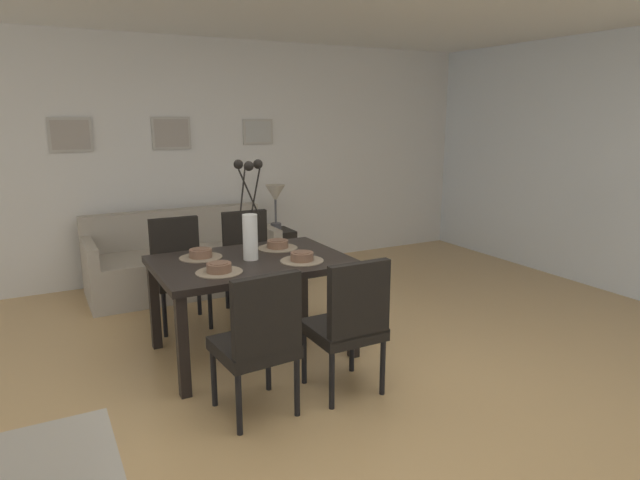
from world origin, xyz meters
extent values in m
plane|color=tan|center=(0.00, 0.00, 0.00)|extent=(9.00, 9.00, 0.00)
cube|color=silver|center=(0.00, 3.25, 1.30)|extent=(9.00, 0.10, 2.60)
cube|color=black|center=(-0.19, 0.89, 0.71)|extent=(1.40, 0.98, 0.05)
cube|color=black|center=(0.45, 1.32, 0.34)|extent=(0.07, 0.07, 0.69)
cube|color=black|center=(-0.83, 1.32, 0.34)|extent=(0.07, 0.07, 0.69)
cube|color=black|center=(0.45, 0.45, 0.34)|extent=(0.07, 0.07, 0.69)
cube|color=black|center=(-0.83, 0.45, 0.34)|extent=(0.07, 0.07, 0.69)
cube|color=black|center=(-0.49, 0.08, 0.42)|extent=(0.47, 0.47, 0.08)
cube|color=black|center=(-0.48, -0.11, 0.68)|extent=(0.42, 0.09, 0.48)
cylinder|color=black|center=(-0.32, 0.28, 0.19)|extent=(0.04, 0.04, 0.38)
cylinder|color=black|center=(-0.70, 0.25, 0.19)|extent=(0.04, 0.04, 0.38)
cylinder|color=black|center=(-0.29, -0.10, 0.19)|extent=(0.04, 0.04, 0.38)
cylinder|color=black|center=(-0.67, -0.13, 0.19)|extent=(0.04, 0.04, 0.38)
cube|color=black|center=(-0.53, 1.69, 0.42)|extent=(0.45, 0.45, 0.08)
cube|color=black|center=(-0.52, 1.88, 0.68)|extent=(0.42, 0.07, 0.48)
cylinder|color=black|center=(-0.72, 1.50, 0.19)|extent=(0.04, 0.04, 0.38)
cylinder|color=black|center=(-0.34, 1.49, 0.19)|extent=(0.04, 0.04, 0.38)
cylinder|color=black|center=(-0.71, 1.88, 0.19)|extent=(0.04, 0.04, 0.38)
cylinder|color=black|center=(-0.33, 1.87, 0.19)|extent=(0.04, 0.04, 0.38)
cube|color=black|center=(0.13, 0.07, 0.42)|extent=(0.44, 0.44, 0.08)
cube|color=black|center=(0.13, -0.12, 0.68)|extent=(0.42, 0.06, 0.48)
cylinder|color=black|center=(0.31, 0.26, 0.19)|extent=(0.04, 0.04, 0.38)
cylinder|color=black|center=(-0.07, 0.25, 0.19)|extent=(0.04, 0.04, 0.38)
cylinder|color=black|center=(0.32, -0.12, 0.19)|extent=(0.04, 0.04, 0.38)
cylinder|color=black|center=(-0.06, -0.13, 0.19)|extent=(0.04, 0.04, 0.38)
cube|color=black|center=(0.13, 1.71, 0.42)|extent=(0.46, 0.46, 0.08)
cube|color=black|center=(0.14, 1.90, 0.68)|extent=(0.42, 0.08, 0.48)
cylinder|color=black|center=(-0.07, 1.53, 0.19)|extent=(0.04, 0.04, 0.38)
cylinder|color=black|center=(0.31, 1.51, 0.19)|extent=(0.04, 0.04, 0.38)
cylinder|color=black|center=(-0.05, 1.91, 0.19)|extent=(0.04, 0.04, 0.38)
cylinder|color=black|center=(0.33, 1.89, 0.19)|extent=(0.04, 0.04, 0.38)
cylinder|color=white|center=(-0.19, 0.89, 0.91)|extent=(0.11, 0.11, 0.34)
cylinder|color=black|center=(-0.13, 0.90, 1.24)|extent=(0.05, 0.12, 0.37)
sphere|color=black|center=(-0.10, 0.91, 1.44)|extent=(0.07, 0.07, 0.07)
cylinder|color=black|center=(-0.22, 0.94, 1.24)|extent=(0.08, 0.05, 0.38)
sphere|color=black|center=(-0.23, 0.96, 1.44)|extent=(0.07, 0.07, 0.07)
cylinder|color=black|center=(-0.21, 0.83, 1.24)|extent=(0.15, 0.06, 0.36)
sphere|color=black|center=(-0.22, 0.80, 1.44)|extent=(0.07, 0.07, 0.07)
cylinder|color=#7F705B|center=(-0.50, 0.67, 0.74)|extent=(0.32, 0.32, 0.01)
cylinder|color=brown|center=(-0.50, 0.67, 0.78)|extent=(0.17, 0.17, 0.06)
cylinder|color=brown|center=(-0.50, 0.67, 0.79)|extent=(0.13, 0.13, 0.04)
cylinder|color=#7F705B|center=(-0.50, 1.11, 0.74)|extent=(0.32, 0.32, 0.01)
cylinder|color=brown|center=(-0.50, 1.11, 0.78)|extent=(0.17, 0.17, 0.06)
cylinder|color=brown|center=(-0.50, 1.11, 0.79)|extent=(0.13, 0.13, 0.04)
cylinder|color=#7F705B|center=(0.13, 0.67, 0.74)|extent=(0.32, 0.32, 0.01)
cylinder|color=brown|center=(0.13, 0.67, 0.78)|extent=(0.17, 0.17, 0.06)
cylinder|color=brown|center=(0.13, 0.67, 0.79)|extent=(0.13, 0.13, 0.04)
cylinder|color=#7F705B|center=(0.13, 1.11, 0.74)|extent=(0.32, 0.32, 0.01)
cylinder|color=brown|center=(0.13, 1.11, 0.78)|extent=(0.17, 0.17, 0.06)
cylinder|color=brown|center=(0.13, 1.11, 0.79)|extent=(0.13, 0.13, 0.04)
cube|color=#A89E8E|center=(-0.27, 2.65, 0.21)|extent=(1.88, 0.84, 0.42)
cube|color=#A89E8E|center=(-0.27, 2.99, 0.61)|extent=(1.88, 0.16, 0.38)
cube|color=#A89E8E|center=(0.62, 2.65, 0.52)|extent=(0.10, 0.84, 0.20)
cube|color=#A89E8E|center=(-1.16, 2.65, 0.52)|extent=(0.10, 0.84, 0.20)
cube|color=black|center=(0.80, 2.72, 0.26)|extent=(0.36, 0.36, 0.52)
cylinder|color=#4C4C51|center=(0.80, 2.72, 0.56)|extent=(0.12, 0.12, 0.08)
cylinder|color=#4C4C51|center=(0.80, 2.72, 0.74)|extent=(0.02, 0.02, 0.30)
cone|color=beige|center=(0.80, 2.72, 0.94)|extent=(0.22, 0.22, 0.18)
cube|color=#B2ADA3|center=(-1.18, 3.18, 1.59)|extent=(0.40, 0.02, 0.34)
cube|color=#9E9389|center=(-1.18, 3.17, 1.59)|extent=(0.35, 0.01, 0.29)
cube|color=#B2ADA3|center=(-0.19, 3.18, 1.59)|extent=(0.41, 0.02, 0.34)
cube|color=#9E9389|center=(-0.19, 3.17, 1.59)|extent=(0.36, 0.01, 0.29)
cube|color=#B2ADA3|center=(0.80, 3.18, 1.59)|extent=(0.36, 0.02, 0.28)
cube|color=#B2B2AD|center=(0.80, 3.17, 1.59)|extent=(0.31, 0.01, 0.23)
camera|label=1|loc=(-1.58, -2.82, 1.80)|focal=30.66mm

